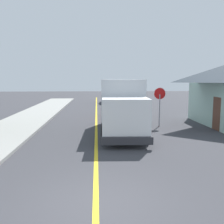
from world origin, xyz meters
The scene contains 7 objects.
ground_plane centered at (0.00, 0.00, 0.00)m, with size 120.00×120.00×0.00m, color #38383D.
centre_line_yellow centered at (0.00, 10.00, 0.00)m, with size 0.16×56.00×0.01m, color gold.
box_truck centered at (1.55, 8.83, 1.77)m, with size 2.64×7.26×3.20m.
parked_car_near centered at (1.83, 15.05, 0.79)m, with size 1.88×4.43×1.67m.
parked_car_mid centered at (2.57, 21.56, 0.79)m, with size 1.93×4.45×1.67m.
parked_car_far centered at (1.68, 27.61, 0.79)m, with size 1.85×4.42×1.67m.
stop_sign centered at (4.31, 10.57, 1.86)m, with size 0.80×0.10×2.65m.
Camera 1 is at (0.05, -6.14, 3.23)m, focal length 40.20 mm.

